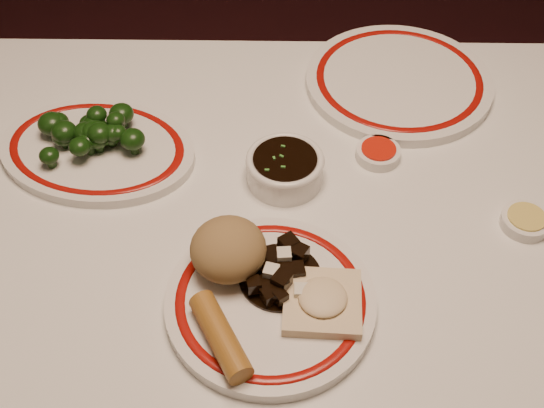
{
  "coord_description": "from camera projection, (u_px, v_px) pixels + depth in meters",
  "views": [
    {
      "loc": [
        -0.02,
        -0.55,
        1.44
      ],
      "look_at": [
        -0.03,
        0.02,
        0.8
      ],
      "focal_mm": 45.0,
      "sensor_mm": 36.0,
      "label": 1
    }
  ],
  "objects": [
    {
      "name": "main_plate",
      "position": [
        270.0,
        301.0,
        0.81
      ],
      "size": [
        0.32,
        0.32,
        0.02
      ],
      "color": "white",
      "rests_on": "dining_table"
    },
    {
      "name": "mustard_dish",
      "position": [
        525.0,
        221.0,
        0.89
      ],
      "size": [
        0.06,
        0.06,
        0.02
      ],
      "color": "white",
      "rests_on": "dining_table"
    },
    {
      "name": "spring_roll",
      "position": [
        220.0,
        336.0,
        0.75
      ],
      "size": [
        0.08,
        0.11,
        0.03
      ],
      "primitive_type": "cylinder",
      "rotation": [
        1.57,
        0.0,
        0.48
      ],
      "color": "#A06A27",
      "rests_on": "main_plate"
    },
    {
      "name": "stirfry_heap",
      "position": [
        279.0,
        274.0,
        0.81
      ],
      "size": [
        0.1,
        0.1,
        0.03
      ],
      "color": "black",
      "rests_on": "main_plate"
    },
    {
      "name": "broccoli_plate",
      "position": [
        97.0,
        150.0,
        0.98
      ],
      "size": [
        0.33,
        0.3,
        0.02
      ],
      "color": "white",
      "rests_on": "dining_table"
    },
    {
      "name": "dining_table",
      "position": [
        293.0,
        285.0,
        0.95
      ],
      "size": [
        1.2,
        0.9,
        0.75
      ],
      "color": "white",
      "rests_on": "ground"
    },
    {
      "name": "soy_bowl",
      "position": [
        285.0,
        169.0,
        0.94
      ],
      "size": [
        0.11,
        0.11,
        0.04
      ],
      "color": "white",
      "rests_on": "dining_table"
    },
    {
      "name": "sweet_sour_dish",
      "position": [
        378.0,
        153.0,
        0.98
      ],
      "size": [
        0.06,
        0.06,
        0.02
      ],
      "color": "white",
      "rests_on": "dining_table"
    },
    {
      "name": "broccoli_pile",
      "position": [
        91.0,
        131.0,
        0.97
      ],
      "size": [
        0.16,
        0.12,
        0.05
      ],
      "color": "#23471C",
      "rests_on": "broccoli_plate"
    },
    {
      "name": "far_plate",
      "position": [
        399.0,
        81.0,
        1.09
      ],
      "size": [
        0.37,
        0.37,
        0.02
      ],
      "color": "white",
      "rests_on": "dining_table"
    },
    {
      "name": "rice_mound",
      "position": [
        228.0,
        249.0,
        0.81
      ],
      "size": [
        0.09,
        0.09,
        0.07
      ],
      "primitive_type": "ellipsoid",
      "color": "olive",
      "rests_on": "main_plate"
    },
    {
      "name": "fried_wonton",
      "position": [
        322.0,
        301.0,
        0.79
      ],
      "size": [
        0.09,
        0.09,
        0.03
      ],
      "color": "beige",
      "rests_on": "main_plate"
    }
  ]
}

